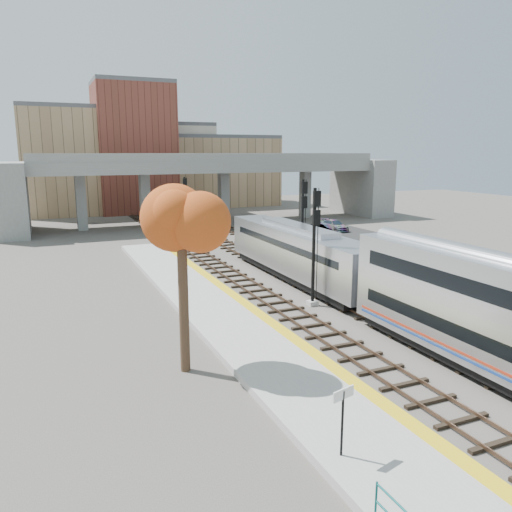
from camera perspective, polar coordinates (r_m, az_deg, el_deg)
name	(u,v)px	position (r m, az deg, el deg)	size (l,w,h in m)	color
ground	(382,332)	(28.69, 14.18, -8.40)	(160.00, 160.00, 0.00)	#47423D
platform	(262,349)	(25.08, 0.70, -10.59)	(4.50, 60.00, 0.35)	#9E9E99
yellow_strip	(296,340)	(25.80, 4.61, -9.55)	(0.70, 60.00, 0.01)	yellow
tracks	(292,277)	(39.22, 4.15, -2.45)	(10.70, 95.00, 0.25)	black
overpass	(209,181)	(69.71, -5.37, 8.57)	(54.00, 12.00, 9.50)	slate
buildings_far	(150,162)	(89.56, -12.05, 10.41)	(43.00, 21.00, 20.60)	tan
parking_lot	(330,237)	(58.78, 8.47, 2.20)	(14.00, 18.00, 0.04)	black
locomotive	(297,251)	(38.19, 4.74, 0.53)	(3.02, 19.05, 4.10)	#A8AAB2
signal_mast_near	(314,247)	(31.63, 6.67, 1.01)	(0.60, 0.64, 7.56)	#9E9E99
signal_mast_mid	(303,225)	(41.34, 5.36, 3.56)	(0.60, 0.64, 7.53)	#9E9E99
signal_mast_far	(185,207)	(59.43, -8.09, 5.58)	(0.60, 0.64, 6.86)	#9E9E99
station_sign	(343,408)	(16.35, 9.90, -16.74)	(0.88, 0.28, 2.27)	black
tree	(181,230)	(21.62, -8.53, 2.96)	(3.60, 3.60, 8.71)	#382619
car_a	(312,237)	(53.96, 6.46, 2.12)	(1.53, 3.80, 1.29)	#99999E
car_b	(318,229)	(59.96, 7.12, 3.04)	(1.28, 3.68, 1.21)	#99999E
car_c	(334,225)	(63.26, 8.92, 3.49)	(1.84, 4.54, 1.32)	#99999E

